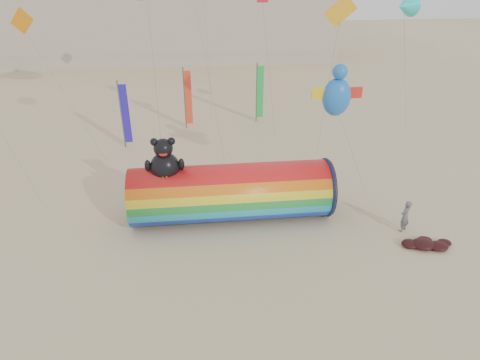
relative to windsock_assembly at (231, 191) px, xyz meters
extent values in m
plane|color=#CCB58C|center=(-0.01, -1.61, -1.68)|extent=(160.00, 160.00, 0.00)
cylinder|color=red|center=(0.01, 0.00, -0.08)|extent=(10.93, 3.19, 3.19)
torus|color=#0F1438|center=(5.37, 0.00, -0.08)|extent=(0.22, 3.34, 3.34)
cylinder|color=black|center=(5.50, 0.00, -0.08)|extent=(0.05, 3.16, 3.16)
ellipsoid|color=black|center=(-3.45, 0.00, 1.65)|extent=(1.56, 1.39, 1.64)
ellipsoid|color=yellow|center=(-3.45, -0.50, 1.56)|extent=(0.80, 0.35, 0.70)
sphere|color=black|center=(-3.45, 0.00, 2.74)|extent=(1.00, 1.00, 1.00)
sphere|color=black|center=(-3.89, 0.00, 3.10)|extent=(0.40, 0.40, 0.40)
sphere|color=black|center=(-3.01, 0.00, 3.10)|extent=(0.40, 0.40, 0.40)
ellipsoid|color=red|center=(-3.45, -0.41, 2.60)|extent=(0.44, 0.16, 0.28)
ellipsoid|color=black|center=(-4.31, -0.09, 1.83)|extent=(0.33, 0.33, 0.66)
ellipsoid|color=black|center=(-2.58, -0.09, 1.83)|extent=(0.33, 0.33, 0.66)
imported|color=#56595D|center=(9.05, -2.36, -0.77)|extent=(0.79, 0.74, 1.82)
ellipsoid|color=#3D0B0B|center=(9.41, -3.92, -1.48)|extent=(1.17, 0.99, 0.41)
ellipsoid|color=#3D0B0B|center=(10.11, -4.12, -1.51)|extent=(0.99, 0.84, 0.34)
ellipsoid|color=#3D0B0B|center=(8.81, -3.77, -1.52)|extent=(0.91, 0.77, 0.32)
ellipsoid|color=#3D0B0B|center=(9.71, -3.52, -1.54)|extent=(0.78, 0.66, 0.27)
ellipsoid|color=#3D0B0B|center=(10.61, -3.82, -1.55)|extent=(0.73, 0.62, 0.25)
cylinder|color=#59595E|center=(-7.18, 10.83, 0.92)|extent=(0.10, 0.10, 5.20)
cube|color=#2718B9|center=(-6.87, 10.83, 0.97)|extent=(0.56, 0.06, 4.50)
cylinder|color=#59595E|center=(-2.51, 14.40, 0.92)|extent=(0.10, 0.10, 5.20)
cube|color=#F04021|center=(-2.20, 14.40, 0.97)|extent=(0.56, 0.06, 4.50)
cylinder|color=#59595E|center=(3.66, 15.34, 0.92)|extent=(0.10, 0.10, 5.20)
cube|color=green|center=(3.97, 15.34, 0.97)|extent=(0.56, 0.06, 4.50)
ellipsoid|color=blue|center=(5.76, 0.96, 4.82)|extent=(1.53, 1.19, 2.04)
cone|color=#1BDCD3|center=(11.68, 6.99, 8.64)|extent=(1.38, 1.38, 1.24)
cube|color=orange|center=(-11.47, 7.18, 8.08)|extent=(0.96, 0.06, 1.34)
cube|color=yellow|center=(6.10, 2.77, 8.89)|extent=(1.03, 0.06, 1.45)
camera|label=1|loc=(-1.78, -20.37, 11.51)|focal=32.00mm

